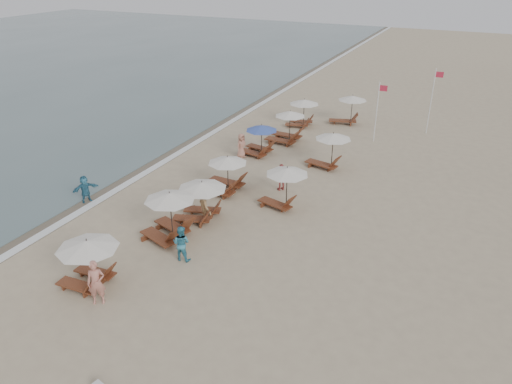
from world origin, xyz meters
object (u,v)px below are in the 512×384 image
at_px(inland_station_2, 348,108).
at_px(lounger_station_0, 87,259).
at_px(inland_station_1, 328,148).
at_px(beachgoer_mid_a, 181,243).
at_px(lounger_station_5, 286,128).
at_px(beachgoer_far_a, 282,177).
at_px(lounger_station_2, 199,199).
at_px(lounger_station_4, 258,140).
at_px(lounger_station_3, 223,175).
at_px(beachgoer_far_b, 241,146).
at_px(lounger_station_1, 167,216).
at_px(beachgoer_mid_b, 205,205).
at_px(beachgoer_near, 96,283).
at_px(waterline_walker, 85,189).
at_px(inland_station_0, 282,183).
at_px(lounger_station_6, 302,111).
at_px(flag_pole_near, 377,109).

bearing_deg(inland_station_2, lounger_station_0, -98.23).
relative_size(inland_station_1, beachgoer_mid_a, 1.71).
xyz_separation_m(lounger_station_0, inland_station_2, (3.59, 24.82, 0.08)).
relative_size(lounger_station_5, beachgoer_far_a, 1.71).
relative_size(lounger_station_2, lounger_station_4, 1.06).
height_order(lounger_station_3, beachgoer_far_b, lounger_station_3).
relative_size(lounger_station_1, lounger_station_4, 1.09).
distance_m(inland_station_2, beachgoer_mid_b, 18.37).
xyz_separation_m(beachgoer_near, waterline_walker, (-6.47, 6.38, -0.18)).
bearing_deg(inland_station_1, beachgoer_mid_a, -101.43).
xyz_separation_m(lounger_station_4, inland_station_0, (4.35, -6.38, 0.39)).
bearing_deg(inland_station_1, lounger_station_5, 141.77).
height_order(lounger_station_6, inland_station_2, inland_station_2).
relative_size(beachgoer_near, beachgoer_far_a, 1.17).
height_order(lounger_station_6, inland_station_0, inland_station_0).
height_order(lounger_station_0, lounger_station_6, same).
xyz_separation_m(lounger_station_1, lounger_station_2, (0.44, 2.16, -0.02)).
bearing_deg(beachgoer_far_b, flag_pole_near, -30.30).
bearing_deg(lounger_station_2, lounger_station_3, 98.53).
distance_m(lounger_station_2, flag_pole_near, 16.08).
height_order(lounger_station_0, lounger_station_3, lounger_station_0).
bearing_deg(lounger_station_3, lounger_station_4, 96.05).
bearing_deg(flag_pole_near, lounger_station_2, -109.28).
distance_m(lounger_station_4, inland_station_2, 9.58).
relative_size(lounger_station_2, lounger_station_5, 0.98).
bearing_deg(beachgoer_near, lounger_station_0, 112.24).
bearing_deg(lounger_station_2, lounger_station_1, -101.62).
bearing_deg(beachgoer_near, inland_station_2, 50.52).
height_order(lounger_station_2, flag_pole_near, flag_pole_near).
xyz_separation_m(lounger_station_2, inland_station_1, (3.70, 9.10, 0.18)).
relative_size(lounger_station_4, flag_pole_near, 0.59).
xyz_separation_m(lounger_station_3, flag_pole_near, (5.80, 11.77, 1.40)).
distance_m(inland_station_1, beachgoer_near, 16.85).
bearing_deg(beachgoer_mid_a, waterline_walker, -24.15).
bearing_deg(waterline_walker, lounger_station_5, 3.29).
relative_size(beachgoer_near, waterline_walker, 1.23).
bearing_deg(lounger_station_6, lounger_station_5, -86.51).
bearing_deg(lounger_station_2, inland_station_2, 82.48).
xyz_separation_m(lounger_station_1, beachgoer_near, (0.35, -5.16, -0.24)).
bearing_deg(beachgoer_mid_a, inland_station_1, -107.57).
bearing_deg(lounger_station_0, lounger_station_1, 80.49).
bearing_deg(lounger_station_1, lounger_station_5, 89.89).
height_order(inland_station_2, beachgoer_mid_b, inland_station_2).
distance_m(lounger_station_2, inland_station_2, 18.39).
height_order(lounger_station_3, flag_pole_near, flag_pole_near).
bearing_deg(beachgoer_far_b, inland_station_0, -120.32).
height_order(lounger_station_3, lounger_station_6, lounger_station_6).
height_order(lounger_station_6, beachgoer_far_b, lounger_station_6).
height_order(inland_station_2, waterline_walker, inland_station_2).
height_order(lounger_station_1, beachgoer_mid_a, lounger_station_1).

